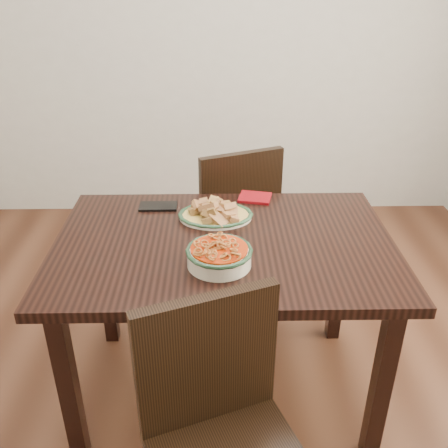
{
  "coord_description": "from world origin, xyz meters",
  "views": [
    {
      "loc": [
        -0.01,
        -1.68,
        1.68
      ],
      "look_at": [
        0.02,
        -0.04,
        0.81
      ],
      "focal_mm": 40.0,
      "sensor_mm": 36.0,
      "label": 1
    }
  ],
  "objects_px": {
    "dining_table": "(224,261)",
    "noodle_bowl": "(219,254)",
    "smartphone": "(158,206)",
    "fish_plate": "(216,208)",
    "chair_near": "(221,430)",
    "chair_far": "(232,218)"
  },
  "relations": [
    {
      "from": "noodle_bowl",
      "to": "dining_table",
      "type": "bearing_deg",
      "value": 83.15
    },
    {
      "from": "dining_table",
      "to": "chair_near",
      "type": "height_order",
      "value": "chair_near"
    },
    {
      "from": "fish_plate",
      "to": "chair_far",
      "type": "bearing_deg",
      "value": 80.02
    },
    {
      "from": "smartphone",
      "to": "chair_far",
      "type": "bearing_deg",
      "value": 48.8
    },
    {
      "from": "noodle_bowl",
      "to": "chair_far",
      "type": "bearing_deg",
      "value": 84.95
    },
    {
      "from": "chair_far",
      "to": "noodle_bowl",
      "type": "xyz_separation_m",
      "value": [
        -0.07,
        -0.83,
        0.29
      ]
    },
    {
      "from": "chair_near",
      "to": "fish_plate",
      "type": "height_order",
      "value": "chair_near"
    },
    {
      "from": "dining_table",
      "to": "fish_plate",
      "type": "xyz_separation_m",
      "value": [
        -0.03,
        0.19,
        0.14
      ]
    },
    {
      "from": "chair_near",
      "to": "noodle_bowl",
      "type": "distance_m",
      "value": 0.56
    },
    {
      "from": "chair_far",
      "to": "smartphone",
      "type": "relative_size",
      "value": 5.61
    },
    {
      "from": "chair_far",
      "to": "smartphone",
      "type": "xyz_separation_m",
      "value": [
        -0.33,
        -0.38,
        0.26
      ]
    },
    {
      "from": "smartphone",
      "to": "noodle_bowl",
      "type": "bearing_deg",
      "value": -61.3
    },
    {
      "from": "fish_plate",
      "to": "noodle_bowl",
      "type": "relative_size",
      "value": 1.27
    },
    {
      "from": "dining_table",
      "to": "smartphone",
      "type": "relative_size",
      "value": 8.0
    },
    {
      "from": "chair_far",
      "to": "noodle_bowl",
      "type": "distance_m",
      "value": 0.89
    },
    {
      "from": "dining_table",
      "to": "fish_plate",
      "type": "distance_m",
      "value": 0.23
    },
    {
      "from": "chair_far",
      "to": "noodle_bowl",
      "type": "relative_size",
      "value": 3.86
    },
    {
      "from": "chair_far",
      "to": "fish_plate",
      "type": "height_order",
      "value": "chair_far"
    },
    {
      "from": "dining_table",
      "to": "fish_plate",
      "type": "height_order",
      "value": "fish_plate"
    },
    {
      "from": "smartphone",
      "to": "fish_plate",
      "type": "bearing_deg",
      "value": -23.49
    },
    {
      "from": "dining_table",
      "to": "noodle_bowl",
      "type": "xyz_separation_m",
      "value": [
        -0.02,
        -0.16,
        0.14
      ]
    },
    {
      "from": "fish_plate",
      "to": "smartphone",
      "type": "xyz_separation_m",
      "value": [
        -0.24,
        0.1,
        -0.04
      ]
    }
  ]
}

